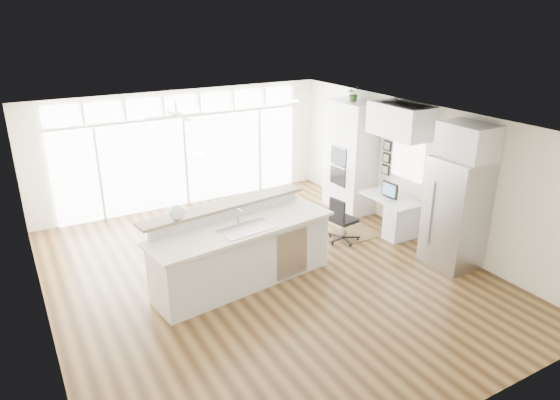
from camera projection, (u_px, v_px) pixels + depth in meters
floor at (265, 274)px, 8.83m from camera, size 7.00×8.00×0.02m
ceiling at (264, 123)px, 7.86m from camera, size 7.00×8.00×0.02m
wall_back at (183, 148)px, 11.58m from camera, size 7.00×0.04×2.70m
wall_front at (449, 325)px, 5.10m from camera, size 7.00×0.04×2.70m
wall_left at (36, 249)px, 6.72m from camera, size 0.04×8.00×2.70m
wall_right at (419, 171)px, 9.97m from camera, size 0.04×8.00×2.70m
glass_wall at (185, 162)px, 11.64m from camera, size 5.80×0.06×2.08m
transom_row at (181, 104)px, 11.17m from camera, size 5.90×0.06×0.40m
desk_window at (408, 158)px, 10.12m from camera, size 0.04×0.85×0.85m
ceiling_fan at (176, 111)px, 9.98m from camera, size 1.16×1.16×0.32m
recessed_lights at (258, 122)px, 8.03m from camera, size 3.40×3.00×0.02m
oven_cabinet at (350, 157)px, 11.31m from camera, size 0.64×1.20×2.50m
desk_nook at (391, 214)px, 10.39m from camera, size 0.72×1.30×0.76m
upper_cabinets at (400, 121)px, 9.70m from camera, size 0.64×1.30×0.64m
refrigerator at (456, 213)px, 8.82m from camera, size 0.76×0.90×2.00m
fridge_cabinet at (468, 141)px, 8.38m from camera, size 0.64×0.90×0.60m
framed_photos at (387, 158)px, 10.68m from camera, size 0.06×0.22×0.80m
kitchen_island at (243, 249)px, 8.31m from camera, size 3.37×1.64×1.28m
rug at (355, 234)px, 10.35m from camera, size 1.00×0.73×0.01m
office_chair at (344, 220)px, 9.91m from camera, size 0.55×0.51×0.93m
fishbowl at (177, 212)px, 7.79m from camera, size 0.31×0.31×0.25m
monitor at (390, 190)px, 10.15m from camera, size 0.09×0.43×0.36m
keyboard at (383, 199)px, 10.13m from camera, size 0.13×0.34×0.02m
potted_plant at (353, 95)px, 10.82m from camera, size 0.32×0.35×0.26m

